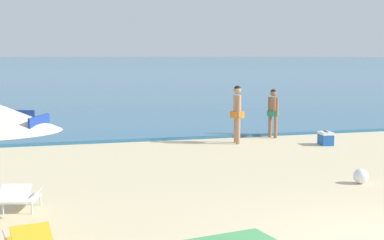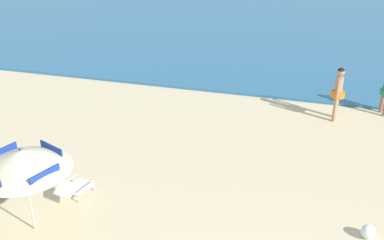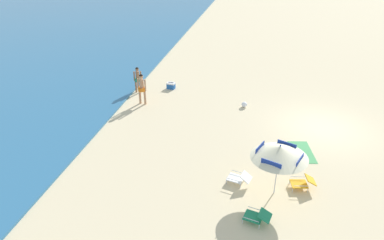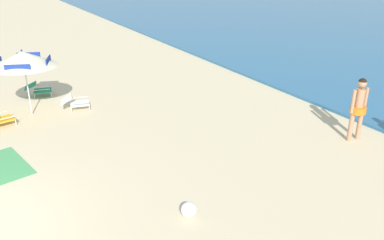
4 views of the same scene
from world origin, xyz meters
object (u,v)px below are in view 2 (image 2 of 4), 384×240
at_px(person_standing_beside, 338,90).
at_px(beach_ball, 368,232).
at_px(lounge_chair_facing_sea, 74,188).
at_px(beach_umbrella_striped_main, 22,160).

bearing_deg(person_standing_beside, beach_ball, -83.24).
height_order(lounge_chair_facing_sea, person_standing_beside, person_standing_beside).
bearing_deg(lounge_chair_facing_sea, beach_umbrella_striped_main, -102.76).
height_order(beach_umbrella_striped_main, beach_ball, beach_umbrella_striped_main).
relative_size(lounge_chair_facing_sea, person_standing_beside, 0.56).
distance_m(beach_umbrella_striped_main, lounge_chair_facing_sea, 2.07).
xyz_separation_m(beach_umbrella_striped_main, lounge_chair_facing_sea, (0.30, 1.33, -1.55)).
relative_size(person_standing_beside, beach_ball, 5.59).
relative_size(beach_umbrella_striped_main, beach_ball, 8.25).
bearing_deg(beach_ball, person_standing_beside, 96.76).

